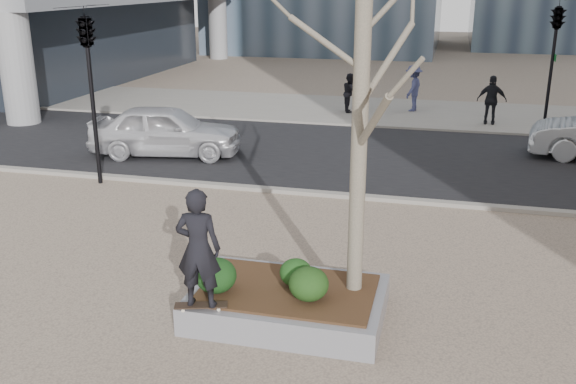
% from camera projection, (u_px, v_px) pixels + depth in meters
% --- Properties ---
extents(ground, '(120.00, 120.00, 0.00)m').
position_uv_depth(ground, '(228.00, 309.00, 10.42)').
color(ground, gray).
rests_on(ground, ground).
extents(street, '(60.00, 8.00, 0.02)m').
position_uv_depth(street, '(336.00, 154.00, 19.62)').
color(street, black).
rests_on(street, ground).
extents(far_sidewalk, '(60.00, 6.00, 0.02)m').
position_uv_depth(far_sidewalk, '(366.00, 110.00, 26.06)').
color(far_sidewalk, gray).
rests_on(far_sidewalk, ground).
extents(planter, '(3.00, 2.00, 0.45)m').
position_uv_depth(planter, '(288.00, 304.00, 10.12)').
color(planter, gray).
rests_on(planter, ground).
extents(planter_mulch, '(2.70, 1.70, 0.04)m').
position_uv_depth(planter_mulch, '(288.00, 290.00, 10.04)').
color(planter_mulch, '#382314').
rests_on(planter_mulch, planter).
extents(sycamore_tree, '(2.80, 2.80, 6.60)m').
position_uv_depth(sycamore_tree, '(362.00, 77.00, 9.04)').
color(sycamore_tree, gray).
rests_on(sycamore_tree, planter_mulch).
extents(shrub_left, '(0.64, 0.64, 0.54)m').
position_uv_depth(shrub_left, '(216.00, 275.00, 9.86)').
color(shrub_left, black).
rests_on(shrub_left, planter_mulch).
extents(shrub_middle, '(0.52, 0.52, 0.44)m').
position_uv_depth(shrub_middle, '(296.00, 272.00, 10.09)').
color(shrub_middle, '#1A3C13').
rests_on(shrub_middle, planter_mulch).
extents(shrub_right, '(0.61, 0.61, 0.52)m').
position_uv_depth(shrub_right, '(309.00, 284.00, 9.62)').
color(shrub_right, '#153511').
rests_on(shrub_right, planter_mulch).
extents(skateboard, '(0.80, 0.43, 0.08)m').
position_uv_depth(skateboard, '(201.00, 307.00, 9.48)').
color(skateboard, black).
rests_on(skateboard, planter).
extents(skateboarder, '(0.69, 0.49, 1.81)m').
position_uv_depth(skateboarder, '(198.00, 248.00, 9.19)').
color(skateboarder, black).
rests_on(skateboarder, skateboard).
extents(police_car, '(4.74, 2.56, 1.53)m').
position_uv_depth(police_car, '(166.00, 130.00, 19.19)').
color(police_car, silver).
rests_on(police_car, street).
extents(pedestrian_a, '(0.77, 0.88, 1.54)m').
position_uv_depth(pedestrian_a, '(350.00, 93.00, 25.52)').
color(pedestrian_a, black).
rests_on(pedestrian_a, far_sidewalk).
extents(pedestrian_b, '(0.95, 1.32, 1.84)m').
position_uv_depth(pedestrian_b, '(413.00, 88.00, 25.64)').
color(pedestrian_b, '#3A3F69').
rests_on(pedestrian_b, far_sidewalk).
extents(pedestrian_c, '(1.07, 0.51, 1.78)m').
position_uv_depth(pedestrian_c, '(492.00, 100.00, 23.27)').
color(pedestrian_c, black).
rests_on(pedestrian_c, far_sidewalk).
extents(traffic_light_near, '(0.60, 2.48, 4.50)m').
position_uv_depth(traffic_light_near, '(92.00, 98.00, 16.14)').
color(traffic_light_near, black).
rests_on(traffic_light_near, ground).
extents(traffic_light_far, '(0.60, 2.48, 4.50)m').
position_uv_depth(traffic_light_far, '(551.00, 68.00, 21.63)').
color(traffic_light_far, black).
rests_on(traffic_light_far, ground).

